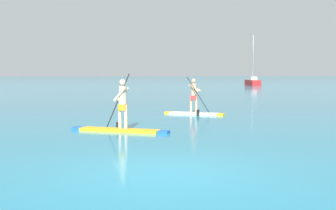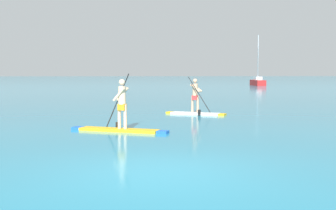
{
  "view_description": "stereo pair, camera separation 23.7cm",
  "coord_description": "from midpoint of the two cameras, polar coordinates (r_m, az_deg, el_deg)",
  "views": [
    {
      "loc": [
        -1.03,
        -8.49,
        2.02
      ],
      "look_at": [
        1.07,
        7.44,
        0.79
      ],
      "focal_mm": 45.83,
      "sensor_mm": 36.0,
      "label": 1
    },
    {
      "loc": [
        -0.79,
        -8.52,
        2.02
      ],
      "look_at": [
        1.07,
        7.44,
        0.79
      ],
      "focal_mm": 45.83,
      "sensor_mm": 36.0,
      "label": 2
    }
  ],
  "objects": [
    {
      "name": "sailboat_right_horizon",
      "position": [
        67.29,
        11.1,
        3.39
      ],
      "size": [
        1.82,
        5.35,
        7.7
      ],
      "rotation": [
        0.0,
        0.0,
        1.48
      ],
      "color": "#A51E1E",
      "rests_on": "ground"
    },
    {
      "name": "paddleboarder_mid_center",
      "position": [
        14.76,
        -6.82,
        -1.91
      ],
      "size": [
        3.35,
        1.86,
        2.03
      ],
      "rotation": [
        0.0,
        0.0,
        2.69
      ],
      "color": "yellow",
      "rests_on": "ground"
    },
    {
      "name": "paddleboarder_far_right",
      "position": [
        20.62,
        3.18,
        -0.1
      ],
      "size": [
        2.78,
        1.81,
        1.87
      ],
      "rotation": [
        0.0,
        0.0,
        -0.51
      ],
      "color": "white",
      "rests_on": "ground"
    },
    {
      "name": "ground",
      "position": [
        8.79,
        -1.38,
        -8.91
      ],
      "size": [
        440.0,
        440.0,
        0.0
      ],
      "primitive_type": "plane",
      "color": "teal"
    }
  ]
}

